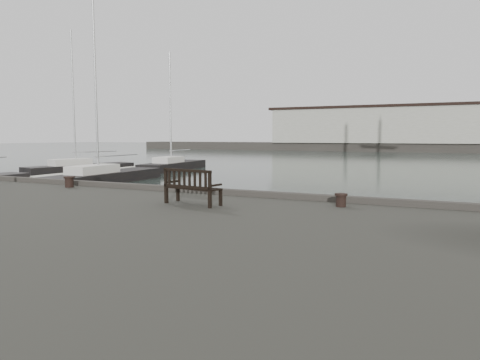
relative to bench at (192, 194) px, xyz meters
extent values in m
plane|color=black|center=(-0.70, 2.37, -1.87)|extent=(400.00, 400.00, 0.00)
cube|color=#B6B5A8|center=(-20.70, 12.37, -1.62)|extent=(2.00, 24.00, 0.50)
cube|color=#383530|center=(-0.70, 94.37, -0.87)|extent=(140.00, 8.00, 2.00)
cube|color=#B6B5A8|center=(-8.70, 94.37, 4.13)|extent=(46.00, 9.00, 8.00)
cube|color=black|center=(-8.70, 94.37, 8.43)|extent=(48.00, 9.50, 0.60)
cube|color=black|center=(0.00, 0.03, 0.15)|extent=(1.75, 0.83, 0.04)
cube|color=black|center=(-0.03, -0.21, 0.41)|extent=(1.67, 0.32, 0.50)
cube|color=black|center=(0.00, 0.03, -0.08)|extent=(1.63, 0.73, 0.46)
cylinder|color=black|center=(-6.30, 1.54, -0.10)|extent=(0.50, 0.50, 0.41)
cylinder|color=black|center=(3.83, 1.38, -0.13)|extent=(0.40, 0.40, 0.36)
cube|color=black|center=(-24.67, 20.19, -1.77)|extent=(4.86, 10.70, 1.40)
cube|color=silver|center=(-24.67, 20.19, -0.77)|extent=(2.39, 3.93, 0.60)
cylinder|color=#B2B5B7|center=(-24.67, 20.19, 5.12)|extent=(0.16, 0.16, 12.37)
cube|color=black|center=(-16.48, 14.33, -1.77)|extent=(2.96, 11.07, 1.40)
cube|color=silver|center=(-16.48, 14.33, -0.77)|extent=(1.85, 3.90, 0.60)
cylinder|color=#B2B5B7|center=(-16.48, 14.33, 5.53)|extent=(0.16, 0.16, 13.20)
cube|color=black|center=(-19.02, 27.40, -1.77)|extent=(3.49, 10.23, 1.40)
cube|color=silver|center=(-19.02, 27.40, -0.77)|extent=(2.05, 3.65, 0.60)
cylinder|color=#B2B5B7|center=(-19.02, 27.40, 4.51)|extent=(0.16, 0.16, 11.16)
camera|label=1|loc=(6.20, -10.11, 1.57)|focal=32.00mm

